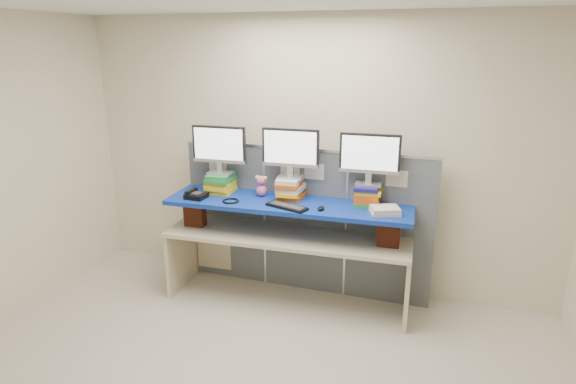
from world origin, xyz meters
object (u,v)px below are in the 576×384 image
(monitor_center, at_px, (290,150))
(keyboard, at_px, (287,206))
(blue_board, at_px, (288,204))
(monitor_right, at_px, (370,156))
(monitor_left, at_px, (219,147))
(desk_phone, at_px, (196,195))
(desk, at_px, (288,247))

(monitor_center, distance_m, keyboard, 0.55)
(monitor_center, bearing_deg, blue_board, -85.94)
(monitor_center, distance_m, monitor_right, 0.75)
(monitor_left, bearing_deg, monitor_right, 0.00)
(monitor_center, xyz_separation_m, monitor_right, (0.75, 0.04, -0.01))
(monitor_right, bearing_deg, monitor_left, -180.00)
(desk_phone, bearing_deg, monitor_left, 61.69)
(monitor_left, distance_m, desk_phone, 0.53)
(blue_board, height_order, keyboard, keyboard)
(monitor_center, bearing_deg, monitor_left, 180.00)
(monitor_left, distance_m, monitor_right, 1.49)
(keyboard, bearing_deg, desk_phone, -161.78)
(blue_board, distance_m, monitor_right, 0.90)
(monitor_right, bearing_deg, desk, -170.93)
(monitor_left, distance_m, monitor_center, 0.74)
(monitor_center, bearing_deg, monitor_right, 0.00)
(blue_board, xyz_separation_m, monitor_left, (-0.75, 0.08, 0.49))
(monitor_right, bearing_deg, keyboard, -158.07)
(keyboard, relative_size, desk_phone, 2.13)
(monitor_right, xyz_separation_m, desk_phone, (-1.64, -0.33, -0.44))
(desk, xyz_separation_m, keyboard, (0.04, -0.16, 0.48))
(desk, height_order, keyboard, keyboard)
(monitor_left, height_order, monitor_right, monitor_left)
(monitor_right, xyz_separation_m, keyboard, (-0.69, -0.32, -0.46))
(monitor_center, bearing_deg, desk, -85.94)
(desk, relative_size, monitor_left, 4.35)
(monitor_right, bearing_deg, desk_phone, -171.64)
(blue_board, relative_size, desk_phone, 11.85)
(monitor_left, bearing_deg, keyboard, -20.08)
(keyboard, bearing_deg, monitor_center, 119.54)
(monitor_right, height_order, desk_phone, monitor_right)
(blue_board, distance_m, monitor_left, 0.90)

